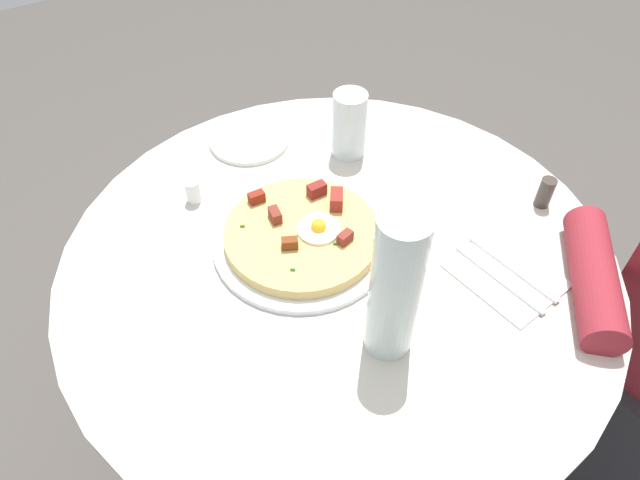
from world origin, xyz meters
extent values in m
plane|color=#4C4742|center=(0.00, 0.00, 0.00)|extent=(6.00, 6.00, 0.00)
cylinder|color=beige|center=(0.00, 0.00, 0.69)|extent=(0.96, 0.96, 0.03)
cylinder|color=#333338|center=(0.00, 0.00, 0.34)|extent=(0.12, 0.12, 0.67)
cylinder|color=#333338|center=(0.00, 0.00, 0.01)|extent=(0.43, 0.43, 0.02)
cylinder|color=maroon|center=(0.28, 0.30, 0.73)|extent=(0.24, 0.23, 0.07)
cylinder|color=white|center=(-0.05, -0.04, 0.71)|extent=(0.31, 0.31, 0.01)
cylinder|color=tan|center=(-0.05, -0.04, 0.72)|extent=(0.27, 0.27, 0.02)
cylinder|color=white|center=(-0.04, -0.02, 0.74)|extent=(0.07, 0.07, 0.01)
sphere|color=yellow|center=(-0.04, -0.02, 0.74)|extent=(0.03, 0.03, 0.03)
cube|color=maroon|center=(-0.10, -0.07, 0.75)|extent=(0.03, 0.02, 0.02)
cube|color=maroon|center=(-0.16, -0.07, 0.75)|extent=(0.02, 0.03, 0.02)
cube|color=maroon|center=(-0.11, 0.03, 0.75)|extent=(0.02, 0.03, 0.02)
cube|color=brown|center=(-0.03, -0.08, 0.74)|extent=(0.03, 0.03, 0.02)
cube|color=maroon|center=(0.01, 0.01, 0.74)|extent=(0.02, 0.03, 0.02)
cube|color=maroon|center=(-0.07, 0.04, 0.75)|extent=(0.04, 0.04, 0.03)
cube|color=#387F2D|center=(0.02, -0.10, 0.74)|extent=(0.01, 0.01, 0.00)
cube|color=#387F2D|center=(0.01, -0.01, 0.74)|extent=(0.01, 0.01, 0.00)
cube|color=#387F2D|center=(-0.07, -0.02, 0.74)|extent=(0.01, 0.01, 0.00)
cube|color=#387F2D|center=(-0.11, -0.12, 0.74)|extent=(0.01, 0.01, 0.00)
cylinder|color=silver|center=(-0.36, 0.01, 0.71)|extent=(0.17, 0.17, 0.01)
cube|color=white|center=(0.19, 0.21, 0.70)|extent=(0.18, 0.16, 0.00)
cube|color=silver|center=(0.20, 0.19, 0.71)|extent=(0.18, 0.03, 0.00)
cube|color=silver|center=(0.19, 0.23, 0.71)|extent=(0.18, 0.03, 0.00)
cylinder|color=silver|center=(-0.22, 0.17, 0.77)|extent=(0.07, 0.07, 0.14)
cylinder|color=silver|center=(0.19, -0.04, 0.83)|extent=(0.07, 0.07, 0.26)
cylinder|color=white|center=(-0.26, -0.16, 0.72)|extent=(0.03, 0.03, 0.05)
cylinder|color=#3F3833|center=(0.10, 0.39, 0.73)|extent=(0.03, 0.03, 0.06)
camera|label=1|loc=(0.54, -0.38, 1.44)|focal=31.97mm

